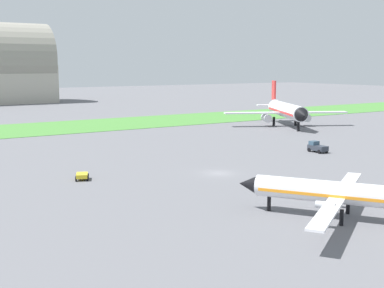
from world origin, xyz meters
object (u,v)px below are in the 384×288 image
at_px(pushback_tug_midfield, 317,147).
at_px(airplane_foreground_turboprop, 339,193).
at_px(baggage_cart_near_gate, 82,176).
at_px(airplane_parked_jet_far, 286,110).

bearing_deg(pushback_tug_midfield, airplane_foreground_turboprop, 138.39).
relative_size(airplane_foreground_turboprop, baggage_cart_near_gate, 7.57).
relative_size(baggage_cart_near_gate, pushback_tug_midfield, 0.79).
xyz_separation_m(airplane_foreground_turboprop, airplane_parked_jet_far, (53.16, 64.65, 1.34)).
bearing_deg(baggage_cart_near_gate, pushback_tug_midfield, -67.40).
distance_m(airplane_foreground_turboprop, pushback_tug_midfield, 42.76).
bearing_deg(airplane_foreground_turboprop, pushback_tug_midfield, -76.38).
height_order(airplane_foreground_turboprop, baggage_cart_near_gate, airplane_foreground_turboprop).
height_order(airplane_foreground_turboprop, pushback_tug_midfield, airplane_foreground_turboprop).
bearing_deg(airplane_parked_jet_far, pushback_tug_midfield, -8.17).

